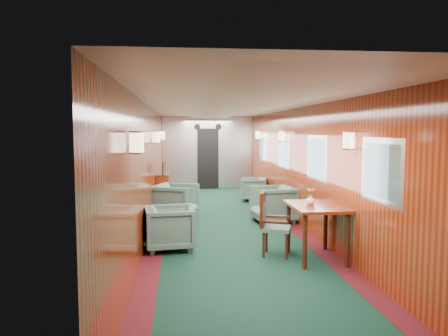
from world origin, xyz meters
name	(u,v)px	position (x,y,z in m)	size (l,w,h in m)	color
room	(227,146)	(0.00, 0.00, 1.63)	(12.00, 12.10, 2.40)	black
bulkhead	(208,153)	(0.00, 5.91, 1.18)	(2.98, 0.17, 2.39)	silver
windows_right	(297,154)	(1.49, 0.25, 1.45)	(0.02, 8.60, 0.80)	#B2B4B9
wall_sconces	(224,137)	(0.00, 0.57, 1.79)	(2.97, 7.97, 0.25)	#F8E4C1
dining_table	(316,214)	(1.12, -2.21, 0.69)	(0.77, 1.10, 0.82)	maroon
side_chair	(270,221)	(0.47, -1.95, 0.54)	(0.55, 0.57, 0.99)	#1A3E35
credenza	(163,190)	(-1.34, 2.38, 0.45)	(0.31, 0.97, 1.15)	maroon
flower_vase	(311,200)	(1.04, -2.17, 0.89)	(0.14, 0.14, 0.15)	white
armchair_left_near	(170,228)	(-1.09, -1.46, 0.35)	(0.76, 0.78, 0.71)	#1A3E35
armchair_left_far	(175,202)	(-1.02, 0.86, 0.39)	(0.84, 0.87, 0.79)	#1A3E35
armchair_right_near	(273,204)	(1.03, 0.44, 0.38)	(0.82, 0.85, 0.77)	#1A3E35
armchair_right_far	(253,189)	(1.09, 3.32, 0.32)	(0.68, 0.70, 0.63)	#1A3E35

